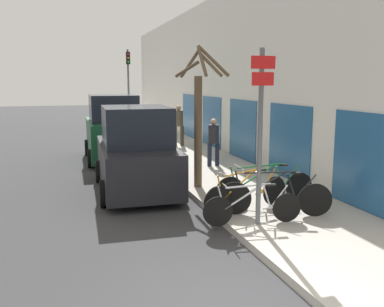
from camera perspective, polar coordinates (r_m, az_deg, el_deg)
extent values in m
plane|color=#333335|center=(16.23, -9.28, -1.11)|extent=(80.00, 80.00, 0.00)
cube|color=#ADA89E|center=(19.42, -2.80, 0.98)|extent=(3.20, 32.00, 0.15)
cube|color=silver|center=(19.70, 2.14, 10.38)|extent=(0.20, 32.00, 6.50)
cube|color=#26598C|center=(10.07, 22.28, -1.12)|extent=(0.03, 2.35, 2.17)
cube|color=#26598C|center=(12.82, 12.76, 1.53)|extent=(0.03, 2.35, 2.17)
cube|color=#26598C|center=(15.82, 6.70, 3.19)|extent=(0.03, 2.35, 2.17)
cube|color=#26598C|center=(18.95, 2.59, 4.30)|extent=(0.03, 2.35, 2.17)
cube|color=#26598C|center=(22.15, -0.35, 5.07)|extent=(0.03, 2.35, 2.17)
cylinder|color=#595B60|center=(8.41, 9.04, 1.94)|extent=(0.10, 0.10, 3.45)
cube|color=red|center=(8.30, 9.48, 11.91)|extent=(0.50, 0.02, 0.24)
cube|color=red|center=(8.29, 9.43, 9.79)|extent=(0.45, 0.02, 0.25)
cylinder|color=black|center=(8.49, 3.47, -7.75)|extent=(0.61, 0.10, 0.61)
cylinder|color=black|center=(8.95, 12.52, -7.04)|extent=(0.61, 0.10, 0.61)
cylinder|color=#B7B7BC|center=(8.56, 7.01, -5.71)|extent=(0.81, 0.12, 0.50)
cylinder|color=#B7B7BC|center=(8.53, 7.51, -4.30)|extent=(0.94, 0.13, 0.08)
cylinder|color=#B7B7BC|center=(8.72, 9.96, -5.65)|extent=(0.18, 0.05, 0.44)
cylinder|color=#B7B7BC|center=(8.85, 11.01, -7.03)|extent=(0.51, 0.08, 0.07)
cylinder|color=#B7B7BC|center=(8.82, 11.49, -5.68)|extent=(0.38, 0.07, 0.49)
cylinder|color=#B7B7BC|center=(8.43, 3.96, -6.05)|extent=(0.18, 0.05, 0.52)
cube|color=black|center=(8.69, 10.45, -4.14)|extent=(0.21, 0.10, 0.04)
cylinder|color=#99999E|center=(8.39, 4.46, -4.33)|extent=(0.07, 0.44, 0.02)
cylinder|color=black|center=(9.25, 5.72, -5.96)|extent=(0.68, 0.30, 0.71)
cylinder|color=black|center=(9.44, 16.08, -5.98)|extent=(0.68, 0.30, 0.71)
cylinder|color=black|center=(9.21, 9.71, -4.01)|extent=(0.89, 0.38, 0.58)
cylinder|color=black|center=(9.16, 10.28, -2.49)|extent=(1.04, 0.44, 0.09)
cylinder|color=black|center=(9.28, 13.09, -4.18)|extent=(0.20, 0.11, 0.51)
cylinder|color=black|center=(9.38, 14.31, -5.83)|extent=(0.56, 0.25, 0.08)
cylinder|color=black|center=(9.33, 14.88, -4.35)|extent=(0.42, 0.19, 0.57)
cylinder|color=black|center=(9.18, 6.28, -4.14)|extent=(0.20, 0.10, 0.62)
cube|color=black|center=(9.23, 13.67, -2.56)|extent=(0.22, 0.15, 0.04)
cylinder|color=#99999E|center=(9.12, 6.85, -2.29)|extent=(0.18, 0.42, 0.02)
cylinder|color=black|center=(9.04, 3.38, -6.44)|extent=(0.65, 0.22, 0.67)
cylinder|color=black|center=(10.08, 10.93, -4.91)|extent=(0.65, 0.22, 0.67)
cylinder|color=orange|center=(9.33, 6.45, -3.99)|extent=(0.90, 0.30, 0.55)
cylinder|color=orange|center=(9.33, 6.86, -2.52)|extent=(1.04, 0.34, 0.09)
cylinder|color=orange|center=(9.68, 8.88, -3.71)|extent=(0.20, 0.09, 0.48)
cylinder|color=orange|center=(9.88, 9.73, -5.02)|extent=(0.56, 0.19, 0.08)
cylinder|color=orange|center=(9.88, 10.12, -3.62)|extent=(0.42, 0.15, 0.54)
cylinder|color=orange|center=(9.01, 3.82, -4.61)|extent=(0.20, 0.09, 0.58)
cube|color=black|center=(9.68, 9.28, -2.17)|extent=(0.21, 0.13, 0.04)
cylinder|color=#99999E|center=(9.00, 4.26, -2.77)|extent=(0.15, 0.43, 0.02)
cylinder|color=black|center=(9.90, 5.07, -5.01)|extent=(0.68, 0.06, 0.68)
cylinder|color=black|center=(10.60, 14.05, -4.28)|extent=(0.68, 0.06, 0.68)
cylinder|color=#197233|center=(10.06, 8.63, -3.00)|extent=(0.98, 0.08, 0.56)
cylinder|color=#197233|center=(10.05, 9.13, -1.65)|extent=(1.14, 0.08, 0.09)
cylinder|color=#197233|center=(10.30, 11.55, -2.94)|extent=(0.21, 0.04, 0.49)
cylinder|color=#197233|center=(10.46, 12.58, -4.27)|extent=(0.62, 0.06, 0.08)
cylinder|color=#197233|center=(10.44, 13.06, -2.97)|extent=(0.46, 0.05, 0.55)
cylinder|color=#197233|center=(9.86, 5.58, -3.35)|extent=(0.21, 0.04, 0.59)
cube|color=black|center=(10.29, 12.03, -1.51)|extent=(0.20, 0.09, 0.04)
cylinder|color=#99999E|center=(9.83, 6.09, -1.68)|extent=(0.04, 0.44, 0.02)
cube|color=black|center=(11.76, -7.46, -1.46)|extent=(2.05, 4.33, 1.12)
cube|color=black|center=(11.44, -7.47, 3.67)|extent=(1.78, 2.28, 1.02)
cylinder|color=black|center=(13.06, -12.25, -2.34)|extent=(0.25, 0.67, 0.66)
cylinder|color=black|center=(13.26, -4.13, -1.96)|extent=(0.25, 0.67, 0.66)
cylinder|color=black|center=(10.49, -11.59, -5.25)|extent=(0.25, 0.67, 0.66)
cylinder|color=black|center=(10.74, -1.53, -4.70)|extent=(0.25, 0.67, 0.66)
cube|color=#144728|center=(16.58, -10.42, 2.03)|extent=(1.95, 4.22, 1.33)
cube|color=black|center=(16.31, -10.48, 5.98)|extent=(1.72, 2.21, 0.98)
cylinder|color=black|center=(17.88, -13.74, 0.78)|extent=(0.23, 0.65, 0.65)
cylinder|color=black|center=(18.04, -7.82, 1.04)|extent=(0.23, 0.65, 0.65)
cylinder|color=black|center=(15.32, -13.36, -0.65)|extent=(0.23, 0.65, 0.65)
cylinder|color=black|center=(15.51, -6.47, -0.33)|extent=(0.23, 0.65, 0.65)
cylinder|color=#1E2338|center=(14.40, 2.35, -0.17)|extent=(0.15, 0.15, 0.78)
cylinder|color=#1E2338|center=(14.49, 3.38, -0.12)|extent=(0.15, 0.15, 0.78)
cylinder|color=#26262D|center=(14.34, 2.89, 2.61)|extent=(0.36, 0.36, 0.62)
sphere|color=tan|center=(14.30, 2.91, 4.25)|extent=(0.21, 0.21, 0.21)
cylinder|color=#4C3D2D|center=(19.05, -1.33, 2.38)|extent=(0.16, 0.16, 0.88)
cylinder|color=#4C3D2D|center=(19.04, -2.26, 2.37)|extent=(0.16, 0.16, 0.88)
cylinder|color=brown|center=(18.96, -1.81, 4.73)|extent=(0.40, 0.40, 0.69)
sphere|color=tan|center=(18.93, -1.82, 6.13)|extent=(0.24, 0.24, 0.24)
cylinder|color=brown|center=(11.42, 0.81, 2.83)|extent=(0.21, 0.21, 2.97)
cylinder|color=brown|center=(11.06, 1.36, 12.25)|extent=(0.10, 0.68, 0.80)
cylinder|color=brown|center=(11.19, 2.86, 12.26)|extent=(0.73, 0.66, 0.83)
cylinder|color=brown|center=(11.05, 2.37, 11.91)|extent=(0.46, 0.84, 0.69)
cylinder|color=brown|center=(11.97, -0.34, 11.77)|extent=(0.17, 1.37, 0.71)
cylinder|color=brown|center=(11.59, -0.68, 11.16)|extent=(0.52, 0.71, 0.43)
cylinder|color=#595B60|center=(23.49, -8.45, 8.08)|extent=(0.10, 0.10, 4.50)
cube|color=black|center=(23.42, -8.53, 12.48)|extent=(0.20, 0.16, 0.64)
sphere|color=red|center=(23.34, -8.50, 12.98)|extent=(0.11, 0.11, 0.11)
sphere|color=orange|center=(23.33, -8.49, 12.49)|extent=(0.11, 0.11, 0.11)
sphere|color=green|center=(23.32, -8.48, 12.00)|extent=(0.11, 0.11, 0.11)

